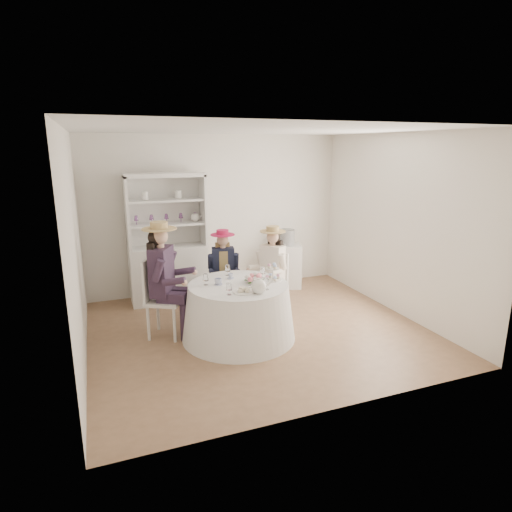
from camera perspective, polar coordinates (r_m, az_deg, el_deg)
name	(u,v)px	position (r m, az deg, el deg)	size (l,w,h in m)	color
ground	(259,330)	(6.08, 0.34, -9.86)	(4.50, 4.50, 0.00)	brown
ceiling	(259,130)	(5.55, 0.38, 16.50)	(4.50, 4.50, 0.00)	white
wall_back	(217,214)	(7.53, -5.18, 5.57)	(4.50, 4.50, 0.00)	white
wall_front	(339,278)	(3.92, 11.02, -2.87)	(4.50, 4.50, 0.00)	white
wall_left	(75,250)	(5.30, -22.97, 0.74)	(4.50, 4.50, 0.00)	white
wall_right	(398,225)	(6.79, 18.39, 3.94)	(4.50, 4.50, 0.00)	white
tea_table	(239,311)	(5.73, -2.34, -7.37)	(1.51, 1.51, 0.75)	white
hutch	(168,257)	(7.14, -11.61, -0.11)	(1.42, 0.93, 2.10)	silver
side_table	(286,265)	(7.83, 4.06, -1.26)	(0.50, 0.50, 0.78)	silver
hatbox	(287,237)	(7.71, 4.13, 2.52)	(0.28, 0.28, 0.28)	black
guest_left	(164,273)	(5.73, -12.20, -2.28)	(0.67, 0.61, 1.57)	silver
guest_mid	(223,266)	(6.53, -4.38, -1.36)	(0.48, 0.51, 1.29)	silver
guest_right	(272,265)	(6.42, 2.08, -1.25)	(0.58, 0.54, 1.36)	silver
spare_chair	(219,278)	(6.80, -4.93, -2.94)	(0.38, 0.38, 0.89)	silver
teacup_a	(218,282)	(5.58, -5.05, -3.46)	(0.09, 0.09, 0.07)	white
teacup_b	(231,276)	(5.83, -3.40, -2.73)	(0.07, 0.07, 0.06)	white
teacup_c	(256,277)	(5.77, 0.04, -2.80)	(0.10, 0.10, 0.08)	white
flower_bowl	(253,280)	(5.66, -0.35, -3.22)	(0.24, 0.24, 0.06)	white
flower_arrangement	(254,278)	(5.56, -0.22, -2.93)	(0.18, 0.18, 0.07)	pink
table_teapot	(259,286)	(5.23, 0.39, -4.07)	(0.27, 0.19, 0.20)	white
sandwich_plate	(244,291)	(5.28, -1.62, -4.70)	(0.27, 0.27, 0.06)	white
cupcake_stand	(273,274)	(5.74, 2.25, -2.43)	(0.24, 0.24, 0.22)	white
stemware_set	(238,279)	(5.58, -2.39, -3.03)	(0.88, 0.85, 0.15)	white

